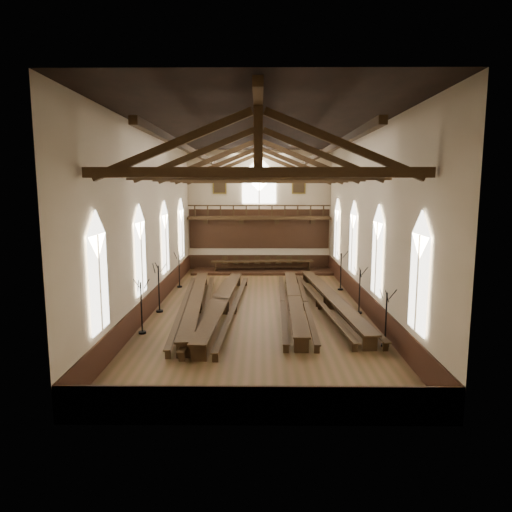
% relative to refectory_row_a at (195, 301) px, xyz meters
% --- Properties ---
extents(ground, '(26.00, 26.00, 0.00)m').
position_rel_refectory_row_a_xyz_m(ground, '(3.56, 0.63, -0.58)').
color(ground, brown).
rests_on(ground, ground).
extents(room_walls, '(26.00, 26.00, 26.00)m').
position_rel_refectory_row_a_xyz_m(room_walls, '(3.56, 0.63, 5.88)').
color(room_walls, beige).
rests_on(room_walls, ground).
extents(wainscot_band, '(12.00, 26.00, 1.20)m').
position_rel_refectory_row_a_xyz_m(wainscot_band, '(3.56, 0.63, 0.02)').
color(wainscot_band, '#371A10').
rests_on(wainscot_band, ground).
extents(side_windows, '(11.85, 19.80, 4.50)m').
position_rel_refectory_row_a_xyz_m(side_windows, '(3.56, 0.63, 3.16)').
color(side_windows, white).
rests_on(side_windows, room_walls).
extents(end_window, '(2.80, 0.12, 3.80)m').
position_rel_refectory_row_a_xyz_m(end_window, '(3.56, 13.53, 6.64)').
color(end_window, white).
rests_on(end_window, room_walls).
extents(minstrels_gallery, '(11.80, 1.24, 3.70)m').
position_rel_refectory_row_a_xyz_m(minstrels_gallery, '(3.56, 13.29, 3.32)').
color(minstrels_gallery, '#362611').
rests_on(minstrels_gallery, room_walls).
extents(portraits, '(7.75, 0.09, 1.45)m').
position_rel_refectory_row_a_xyz_m(portraits, '(3.56, 13.53, 6.52)').
color(portraits, brown).
rests_on(portraits, room_walls).
extents(roof_trusses, '(11.70, 25.70, 2.80)m').
position_rel_refectory_row_a_xyz_m(roof_trusses, '(3.56, 0.63, 7.63)').
color(roof_trusses, '#362611').
rests_on(roof_trusses, room_walls).
extents(refectory_row_a, '(2.16, 14.95, 0.80)m').
position_rel_refectory_row_a_xyz_m(refectory_row_a, '(0.00, 0.00, 0.00)').
color(refectory_row_a, '#362611').
rests_on(refectory_row_a, ground).
extents(refectory_row_b, '(2.05, 15.09, 0.82)m').
position_rel_refectory_row_a_xyz_m(refectory_row_b, '(1.56, -0.27, 0.01)').
color(refectory_row_b, '#362611').
rests_on(refectory_row_b, ground).
extents(refectory_row_c, '(1.81, 14.75, 0.78)m').
position_rel_refectory_row_a_xyz_m(refectory_row_c, '(5.60, 0.59, -0.01)').
color(refectory_row_c, '#362611').
rests_on(refectory_row_c, ground).
extents(refectory_row_d, '(2.26, 15.00, 0.80)m').
position_rel_refectory_row_a_xyz_m(refectory_row_d, '(7.68, 0.87, 0.00)').
color(refectory_row_d, '#362611').
rests_on(refectory_row_d, ground).
extents(dais, '(11.40, 2.83, 0.19)m').
position_rel_refectory_row_a_xyz_m(dais, '(3.83, 12.03, -0.49)').
color(dais, '#371A10').
rests_on(dais, ground).
extents(high_table, '(8.37, 1.46, 0.78)m').
position_rel_refectory_row_a_xyz_m(high_table, '(3.83, 12.03, 0.27)').
color(high_table, '#362611').
rests_on(high_table, dais).
extents(high_chairs, '(6.76, 0.47, 1.01)m').
position_rel_refectory_row_a_xyz_m(high_chairs, '(3.83, 12.84, 0.16)').
color(high_chairs, '#362611').
rests_on(high_chairs, dais).
extents(candelabrum_left_near, '(0.80, 0.75, 2.66)m').
position_rel_refectory_row_a_xyz_m(candelabrum_left_near, '(-1.99, -3.91, 0.22)').
color(candelabrum_left_near, black).
rests_on(candelabrum_left_near, ground).
extents(candelabrum_left_mid, '(0.78, 0.86, 2.80)m').
position_rel_refectory_row_a_xyz_m(candelabrum_left_mid, '(-1.99, -0.12, 0.27)').
color(candelabrum_left_mid, black).
rests_on(candelabrum_left_mid, ground).
extents(candelabrum_left_far, '(0.76, 0.72, 2.53)m').
position_rel_refectory_row_a_xyz_m(candelabrum_left_far, '(-1.99, 6.32, 0.18)').
color(candelabrum_left_far, black).
rests_on(candelabrum_left_far, ground).
extents(candelabrum_right_near, '(0.76, 0.76, 2.56)m').
position_rel_refectory_row_a_xyz_m(candelabrum_right_near, '(9.11, -5.61, 0.20)').
color(candelabrum_right_near, black).
rests_on(candelabrum_right_near, ground).
extents(candelabrum_right_mid, '(0.78, 0.76, 2.61)m').
position_rel_refectory_row_a_xyz_m(candelabrum_right_mid, '(9.11, -0.31, 0.21)').
color(candelabrum_right_mid, black).
rests_on(candelabrum_right_mid, ground).
extents(candelabrum_right_far, '(0.78, 0.81, 2.68)m').
position_rel_refectory_row_a_xyz_m(candelabrum_right_far, '(9.11, 5.54, 0.23)').
color(candelabrum_right_far, black).
rests_on(candelabrum_right_far, ground).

